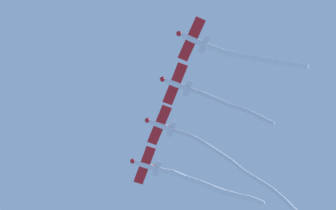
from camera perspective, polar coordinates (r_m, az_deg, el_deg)
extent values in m
ellipsoid|color=white|center=(84.35, -2.60, -6.92)|extent=(4.07, 4.16, 0.99)
sphere|color=red|center=(84.15, -4.09, -6.45)|extent=(1.19, 1.19, 0.84)
ellipsoid|color=#1E2D4C|center=(84.62, -2.98, -6.69)|extent=(1.31, 1.33, 0.53)
cube|color=red|center=(84.22, -2.71, -6.93)|extent=(6.20, 6.07, 0.13)
cube|color=white|center=(84.66, -1.28, -7.31)|extent=(2.61, 2.57, 0.11)
cube|color=red|center=(85.11, -1.34, -7.13)|extent=(0.86, 0.88, 1.36)
cylinder|color=white|center=(84.79, -0.20, -7.59)|extent=(2.34, 2.50, 1.13)
cylinder|color=white|center=(85.41, 1.31, -8.03)|extent=(2.52, 2.09, 1.23)
cylinder|color=white|center=(85.90, 2.80, -8.57)|extent=(2.46, 2.46, 1.28)
cylinder|color=white|center=(86.22, 4.38, -9.12)|extent=(2.49, 2.33, 1.11)
cylinder|color=white|center=(86.92, 5.82, -9.64)|extent=(2.47, 2.16, 1.24)
cylinder|color=white|center=(87.80, 7.32, -10.07)|extent=(2.53, 2.56, 1.05)
cylinder|color=white|center=(88.53, 8.79, -10.39)|extent=(2.04, 2.20, 0.94)
cylinder|color=white|center=(89.15, 10.11, -10.74)|extent=(2.29, 2.17, 1.05)
sphere|color=white|center=(84.58, -1.03, -7.43)|extent=(0.88, 0.88, 0.88)
sphere|color=white|center=(85.01, 0.62, -7.74)|extent=(0.88, 0.88, 0.88)
sphere|color=white|center=(85.82, 1.99, -8.32)|extent=(0.88, 0.88, 0.88)
sphere|color=white|center=(86.00, 3.61, -8.83)|extent=(0.88, 0.88, 0.88)
sphere|color=white|center=(86.46, 5.14, -9.41)|extent=(0.88, 0.88, 0.88)
sphere|color=white|center=(87.39, 6.50, -9.87)|extent=(0.88, 0.88, 0.88)
sphere|color=white|center=(88.23, 8.13, -10.27)|extent=(0.88, 0.88, 0.88)
sphere|color=white|center=(88.83, 9.45, -10.51)|extent=(0.88, 0.88, 0.88)
sphere|color=white|center=(89.49, 10.77, -10.97)|extent=(0.88, 0.88, 0.88)
ellipsoid|color=white|center=(81.68, -0.89, -2.33)|extent=(4.18, 4.05, 0.99)
sphere|color=red|center=(81.43, -2.40, -1.77)|extent=(1.19, 1.19, 0.84)
ellipsoid|color=#1E2D4C|center=(81.95, -1.28, -2.09)|extent=(1.33, 1.31, 0.53)
cube|color=red|center=(81.53, -1.00, -2.33)|extent=(6.04, 6.22, 0.13)
cube|color=white|center=(82.03, 0.43, -2.80)|extent=(2.56, 2.62, 0.11)
cube|color=red|center=(82.49, 0.37, -2.64)|extent=(0.89, 0.85, 1.36)
cylinder|color=white|center=(81.98, 1.66, -3.24)|extent=(2.51, 2.61, 1.07)
cylinder|color=white|center=(82.17, 3.43, -3.99)|extent=(2.59, 2.11, 1.06)
cylinder|color=white|center=(82.83, 5.00, -4.91)|extent=(2.78, 1.94, 0.87)
cylinder|color=white|center=(83.71, 6.52, -5.90)|extent=(2.78, 1.99, 0.89)
cylinder|color=white|center=(84.57, 8.01, -6.99)|extent=(2.92, 1.80, 0.84)
cylinder|color=white|center=(85.46, 9.50, -8.01)|extent=(2.73, 2.12, 0.95)
cylinder|color=white|center=(86.32, 11.03, -8.91)|extent=(2.74, 2.04, 0.93)
cylinder|color=white|center=(87.31, 12.48, -9.92)|extent=(2.97, 1.81, 1.03)
cylinder|color=white|center=(88.51, 13.65, -10.95)|extent=(2.54, 1.39, 0.74)
sphere|color=white|center=(81.95, 0.69, -2.93)|extent=(0.66, 0.66, 0.66)
sphere|color=white|center=(82.03, 2.63, -3.54)|extent=(0.66, 0.66, 0.66)
sphere|color=white|center=(82.33, 4.24, -4.43)|extent=(0.66, 0.66, 0.66)
sphere|color=white|center=(83.35, 5.75, -5.38)|extent=(0.66, 0.66, 0.66)
sphere|color=white|center=(84.10, 7.29, -6.40)|extent=(0.66, 0.66, 0.66)
sphere|color=white|center=(85.06, 8.72, -7.56)|extent=(0.66, 0.66, 0.66)
sphere|color=white|center=(85.87, 10.28, -8.45)|extent=(0.66, 0.66, 0.66)
sphere|color=white|center=(86.79, 11.78, -9.35)|extent=(0.66, 0.66, 0.66)
sphere|color=white|center=(87.86, 13.16, -10.48)|extent=(0.66, 0.66, 0.66)
sphere|color=white|center=(89.18, 14.13, -11.40)|extent=(0.66, 0.66, 0.66)
ellipsoid|color=white|center=(79.06, 0.92, 2.41)|extent=(4.14, 4.09, 0.99)
sphere|color=red|center=(78.82, -0.65, 2.98)|extent=(1.19, 1.19, 0.84)
ellipsoid|color=#1E2D4C|center=(79.35, 0.51, 2.63)|extent=(1.32, 1.32, 0.53)
cube|color=red|center=(78.91, 0.81, 2.42)|extent=(6.10, 6.17, 0.13)
cube|color=white|center=(79.41, 2.28, 1.93)|extent=(2.58, 2.61, 0.11)
cube|color=red|center=(79.89, 2.20, 2.06)|extent=(0.88, 0.86, 1.36)
cylinder|color=white|center=(79.51, 3.25, 1.55)|extent=(2.02, 1.98, 0.79)
cylinder|color=white|center=(80.08, 4.82, 0.95)|extent=(2.58, 2.31, 0.94)
cylinder|color=white|center=(80.69, 6.40, 0.27)|extent=(2.19, 2.00, 0.77)
cylinder|color=white|center=(81.17, 8.02, -0.34)|extent=(2.40, 2.52, 0.90)
cylinder|color=white|center=(81.75, 9.72, -1.00)|extent=(2.48, 2.19, 0.83)
cylinder|color=white|center=(82.53, 11.20, -1.73)|extent=(2.35, 2.01, 0.79)
sphere|color=white|center=(79.33, 2.55, 1.80)|extent=(0.71, 0.71, 0.71)
sphere|color=white|center=(79.72, 3.95, 1.31)|extent=(0.71, 0.71, 0.71)
sphere|color=white|center=(80.46, 5.68, 0.59)|extent=(0.71, 0.71, 0.71)
sphere|color=white|center=(80.94, 7.11, -0.05)|extent=(0.71, 0.71, 0.71)
sphere|color=white|center=(81.42, 8.93, -0.62)|extent=(0.71, 0.71, 0.71)
sphere|color=white|center=(82.10, 10.51, -1.37)|extent=(0.71, 0.71, 0.71)
sphere|color=white|center=(82.96, 11.89, -2.07)|extent=(0.71, 0.71, 0.71)
ellipsoid|color=white|center=(77.69, 2.82, 7.52)|extent=(4.25, 3.96, 0.99)
sphere|color=red|center=(77.44, 1.25, 8.19)|extent=(1.19, 1.19, 0.84)
ellipsoid|color=#1E2D4C|center=(77.98, 2.40, 7.75)|extent=(1.34, 1.30, 0.53)
cube|color=red|center=(77.54, 2.72, 7.55)|extent=(5.92, 6.33, 0.13)
cube|color=white|center=(78.05, 4.19, 6.94)|extent=(2.52, 2.66, 0.11)
cube|color=red|center=(78.54, 4.10, 7.05)|extent=(0.90, 0.83, 1.36)
cylinder|color=white|center=(78.27, 5.48, 6.40)|extent=(2.90, 2.79, 1.07)
cylinder|color=white|center=(78.87, 7.36, 5.80)|extent=(2.34, 2.52, 1.16)
cylinder|color=white|center=(79.50, 9.18, 5.43)|extent=(2.44, 2.83, 1.13)
cylinder|color=white|center=(80.13, 11.07, 5.08)|extent=(2.31, 2.74, 0.98)
cylinder|color=white|center=(80.87, 12.84, 4.77)|extent=(2.34, 2.65, 1.31)
cylinder|color=white|center=(81.89, 14.60, 4.44)|extent=(2.66, 2.90, 1.38)
sphere|color=white|center=(77.97, 4.45, 6.81)|extent=(0.94, 0.94, 0.94)
sphere|color=white|center=(78.59, 6.50, 6.00)|extent=(0.94, 0.94, 0.94)
sphere|color=white|center=(79.17, 8.21, 5.61)|extent=(0.94, 0.94, 0.94)
sphere|color=white|center=(79.85, 10.14, 5.26)|extent=(0.94, 0.94, 0.94)
sphere|color=white|center=(80.43, 11.99, 4.90)|extent=(0.94, 0.94, 0.94)
sphere|color=white|center=(81.32, 13.68, 4.64)|extent=(0.94, 0.94, 0.94)
sphere|color=white|center=(82.49, 15.52, 4.24)|extent=(0.94, 0.94, 0.94)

